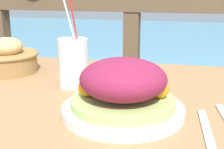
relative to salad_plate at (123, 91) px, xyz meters
name	(u,v)px	position (x,y,z in m)	size (l,w,h in m)	color
patio_table	(85,132)	(-0.12, 0.09, -0.16)	(1.13, 0.79, 0.75)	#997047
railing_fence	(131,58)	(-0.12, 0.81, -0.11)	(2.80, 0.08, 0.99)	brown
sea_backdrop	(165,53)	(-0.12, 3.31, -0.61)	(12.00, 4.00, 0.38)	#568EA8
salad_plate	(123,91)	(0.00, 0.00, 0.00)	(0.27, 0.27, 0.13)	white
drink_glass	(73,62)	(-0.17, 0.17, 0.01)	(0.08, 0.08, 0.25)	silver
bread_basket	(8,58)	(-0.43, 0.26, -0.01)	(0.20, 0.20, 0.11)	olive
fork	(206,128)	(0.17, -0.04, -0.05)	(0.03, 0.18, 0.00)	silver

